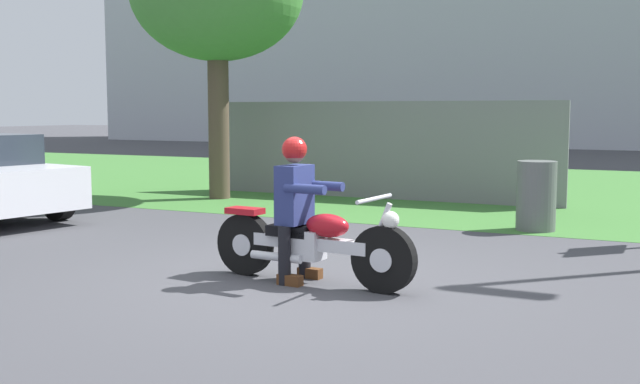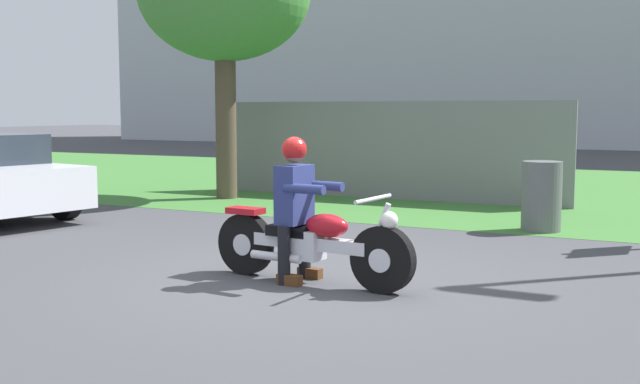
{
  "view_description": "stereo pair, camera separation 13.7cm",
  "coord_description": "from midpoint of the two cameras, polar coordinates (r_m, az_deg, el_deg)",
  "views": [
    {
      "loc": [
        3.32,
        -6.43,
        1.63
      ],
      "look_at": [
        0.17,
        0.11,
        0.85
      ],
      "focal_mm": 42.68,
      "sensor_mm": 36.0,
      "label": 1
    },
    {
      "loc": [
        3.44,
        -6.37,
        1.63
      ],
      "look_at": [
        0.17,
        0.11,
        0.85
      ],
      "focal_mm": 42.68,
      "sensor_mm": 36.0,
      "label": 2
    }
  ],
  "objects": [
    {
      "name": "ground",
      "position": [
        7.42,
        -2.1,
        -6.56
      ],
      "size": [
        120.0,
        120.0,
        0.0
      ],
      "primitive_type": "plane",
      "color": "#424247"
    },
    {
      "name": "grass_verge",
      "position": [
        16.46,
        13.73,
        0.28
      ],
      "size": [
        60.0,
        12.0,
        0.01
      ],
      "primitive_type": "cube",
      "color": "#3D7533",
      "rests_on": "ground"
    },
    {
      "name": "motorcycle_lead",
      "position": [
        7.18,
        -1.2,
        -3.89
      ],
      "size": [
        2.14,
        0.66,
        0.86
      ],
      "rotation": [
        0.0,
        0.0,
        -0.08
      ],
      "color": "black",
      "rests_on": "ground"
    },
    {
      "name": "trash_can",
      "position": [
        10.73,
        15.56,
        -0.28
      ],
      "size": [
        0.53,
        0.53,
        0.95
      ],
      "primitive_type": "cylinder",
      "color": "#595E5B",
      "rests_on": "ground"
    },
    {
      "name": "fence_segment",
      "position": [
        14.15,
        3.65,
        3.16
      ],
      "size": [
        7.0,
        0.06,
        1.8
      ],
      "primitive_type": "cube",
      "color": "slate",
      "rests_on": "ground"
    },
    {
      "name": "rider_lead",
      "position": [
        7.21,
        -2.34,
        -0.43
      ],
      "size": [
        0.57,
        0.49,
        1.39
      ],
      "rotation": [
        0.0,
        0.0,
        -0.08
      ],
      "color": "black",
      "rests_on": "ground"
    }
  ]
}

